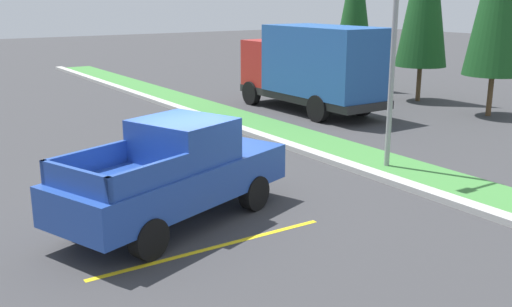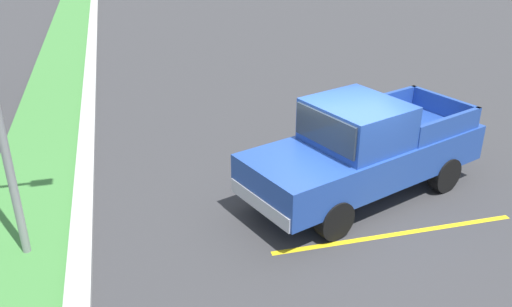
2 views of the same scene
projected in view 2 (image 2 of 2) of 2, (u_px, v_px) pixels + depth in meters
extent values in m
plane|color=#38383A|center=(341.00, 209.00, 10.83)|extent=(120.00, 120.00, 0.00)
cube|color=yellow|center=(396.00, 234.00, 10.00)|extent=(0.12, 4.80, 0.01)
cube|color=yellow|center=(333.00, 162.00, 12.71)|extent=(0.12, 4.80, 0.01)
cube|color=#B2B2AD|center=(81.00, 242.00, 9.66)|extent=(56.00, 0.40, 0.15)
cube|color=#42843D|center=(16.00, 253.00, 9.43)|extent=(56.00, 1.80, 0.06)
cylinder|color=black|center=(334.00, 219.00, 9.77)|extent=(0.52, 0.81, 0.76)
cylinder|color=black|center=(278.00, 182.00, 11.03)|extent=(0.52, 0.81, 0.76)
cylinder|color=black|center=(444.00, 174.00, 11.36)|extent=(0.52, 0.81, 0.76)
cylinder|color=black|center=(384.00, 146.00, 12.63)|extent=(0.52, 0.81, 0.76)
cube|color=#23479E|center=(364.00, 156.00, 10.98)|extent=(3.57, 5.54, 0.76)
cube|color=#23479E|center=(357.00, 123.00, 10.49)|extent=(2.20, 2.11, 0.84)
cube|color=#2D3842|center=(325.00, 130.00, 10.04)|extent=(1.54, 0.61, 0.63)
cube|color=#23479E|center=(449.00, 127.00, 10.84)|extent=(0.75, 1.82, 0.44)
cube|color=#23479E|center=(386.00, 103.00, 12.10)|extent=(0.75, 1.82, 0.44)
cube|color=#23479E|center=(443.00, 106.00, 11.93)|extent=(1.72, 0.71, 0.44)
cube|color=silver|center=(262.00, 203.00, 9.77)|extent=(1.75, 0.77, 0.28)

